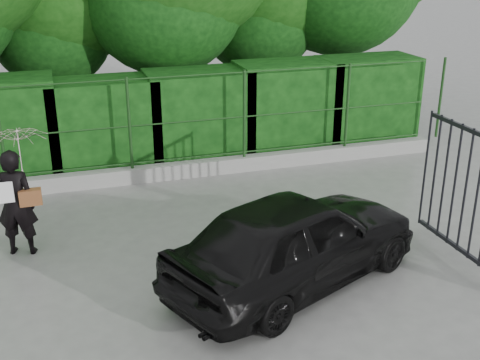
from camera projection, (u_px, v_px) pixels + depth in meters
name	position (u px, v px, depth m)	size (l,w,h in m)	color
ground	(153.00, 308.00, 7.76)	(80.00, 80.00, 0.00)	gray
kerb	(112.00, 177.00, 11.71)	(14.00, 0.25, 0.30)	#9E9E99
fence	(120.00, 125.00, 11.39)	(14.13, 0.06, 1.80)	#193D16
hedge	(104.00, 122.00, 12.29)	(14.20, 1.20, 2.20)	black
woman	(18.00, 174.00, 8.77)	(0.91, 0.86, 1.94)	black
car	(296.00, 239.00, 8.12)	(1.56, 3.88, 1.32)	black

